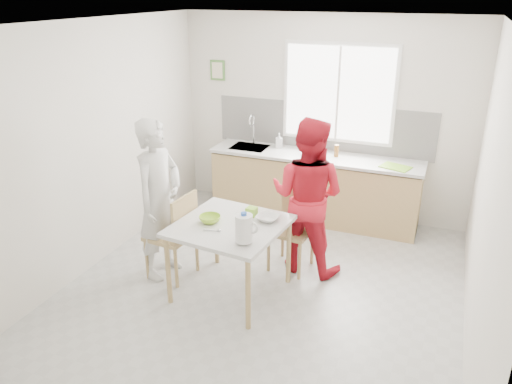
% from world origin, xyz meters
% --- Properties ---
extents(ground, '(4.50, 4.50, 0.00)m').
position_xyz_m(ground, '(0.00, 0.00, 0.00)').
color(ground, '#B7B7B2').
rests_on(ground, ground).
extents(room_shell, '(4.50, 4.50, 4.50)m').
position_xyz_m(room_shell, '(0.00, 0.00, 1.64)').
color(room_shell, silver).
rests_on(room_shell, ground).
extents(window, '(1.50, 0.06, 1.30)m').
position_xyz_m(window, '(0.20, 2.23, 1.70)').
color(window, white).
rests_on(window, room_shell).
extents(backsplash, '(3.00, 0.02, 0.65)m').
position_xyz_m(backsplash, '(0.00, 2.24, 1.23)').
color(backsplash, white).
rests_on(backsplash, room_shell).
extents(picture_frame, '(0.22, 0.03, 0.28)m').
position_xyz_m(picture_frame, '(-1.55, 2.23, 1.90)').
color(picture_frame, '#51873D').
rests_on(picture_frame, room_shell).
extents(kitchen_counter, '(2.84, 0.64, 1.37)m').
position_xyz_m(kitchen_counter, '(-0.00, 1.95, 0.42)').
color(kitchen_counter, tan).
rests_on(kitchen_counter, ground).
extents(dining_table, '(1.13, 1.13, 0.79)m').
position_xyz_m(dining_table, '(-0.30, -0.16, 0.71)').
color(dining_table, silver).
rests_on(dining_table, ground).
extents(chair_left, '(0.50, 0.50, 0.99)m').
position_xyz_m(chair_left, '(-0.97, -0.08, 0.54)').
color(chair_left, tan).
rests_on(chair_left, ground).
extents(chair_far, '(0.48, 0.48, 0.95)m').
position_xyz_m(chair_far, '(0.14, 0.63, 0.52)').
color(chair_far, tan).
rests_on(chair_far, ground).
extents(person_white, '(0.49, 0.69, 1.77)m').
position_xyz_m(person_white, '(-1.16, -0.06, 0.88)').
color(person_white, silver).
rests_on(person_white, ground).
extents(person_red, '(0.92, 0.75, 1.76)m').
position_xyz_m(person_red, '(0.28, 0.63, 0.88)').
color(person_red, red).
rests_on(person_red, ground).
extents(bowl_green, '(0.24, 0.24, 0.07)m').
position_xyz_m(bowl_green, '(-0.50, -0.18, 0.83)').
color(bowl_green, '#9ACE2F').
rests_on(bowl_green, dining_table).
extents(bowl_white, '(0.25, 0.25, 0.06)m').
position_xyz_m(bowl_white, '(0.03, 0.06, 0.82)').
color(bowl_white, silver).
rests_on(bowl_white, dining_table).
extents(milk_jug, '(0.23, 0.16, 0.29)m').
position_xyz_m(milk_jug, '(-0.00, -0.47, 0.95)').
color(milk_jug, white).
rests_on(milk_jug, dining_table).
extents(green_box, '(0.11, 0.11, 0.09)m').
position_xyz_m(green_box, '(-0.17, 0.11, 0.84)').
color(green_box, '#86CA2E').
rests_on(green_box, dining_table).
extents(spoon, '(0.16, 0.05, 0.01)m').
position_xyz_m(spoon, '(-0.40, -0.37, 0.80)').
color(spoon, '#A5A5AA').
rests_on(spoon, dining_table).
extents(cutting_board, '(0.41, 0.35, 0.01)m').
position_xyz_m(cutting_board, '(1.06, 1.82, 0.93)').
color(cutting_board, '#7BBD2B').
rests_on(cutting_board, kitchen_counter).
extents(wine_bottle_a, '(0.07, 0.07, 0.32)m').
position_xyz_m(wine_bottle_a, '(0.04, 1.97, 1.08)').
color(wine_bottle_a, black).
rests_on(wine_bottle_a, kitchen_counter).
extents(wine_bottle_b, '(0.07, 0.07, 0.30)m').
position_xyz_m(wine_bottle_b, '(-0.07, 2.03, 1.07)').
color(wine_bottle_b, black).
rests_on(wine_bottle_b, kitchen_counter).
extents(jar_amber, '(0.06, 0.06, 0.16)m').
position_xyz_m(jar_amber, '(0.28, 1.97, 1.00)').
color(jar_amber, brown).
rests_on(jar_amber, kitchen_counter).
extents(soap_bottle, '(0.12, 0.12, 0.20)m').
position_xyz_m(soap_bottle, '(-0.56, 2.08, 1.02)').
color(soap_bottle, '#999999').
rests_on(soap_bottle, kitchen_counter).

